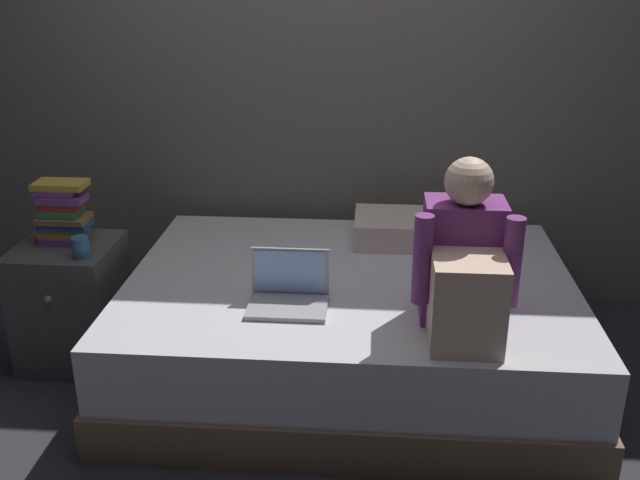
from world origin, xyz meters
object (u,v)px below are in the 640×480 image
Objects in this scene: bed at (350,325)px; person_sitting at (464,268)px; pillow at (411,229)px; nightstand at (73,303)px; mug at (81,247)px; laptop at (289,292)px; book_stack at (62,212)px.

person_sitting is (0.43, -0.44, 0.49)m from bed.
pillow is at bearing 99.68° from person_sitting.
pillow is (1.58, 0.44, 0.25)m from nightstand.
bed is 1.24m from mug.
laptop is at bearing -16.06° from nightstand.
mug is at bearing 168.73° from laptop.
person_sitting reaches higher than bed.
laptop is (1.06, -0.31, 0.24)m from nightstand.
pillow is 1.56m from mug.
bed is 3.44× the size of nightstand.
book_stack is at bearing -166.48° from pillow.
book_stack reaches higher than pillow.
pillow is at bearing 15.51° from nightstand.
pillow is at bearing 54.88° from laptop.
nightstand is at bearing 163.94° from laptop.
book_stack is 3.11× the size of mug.
mug is at bearing -174.66° from bed.
person_sitting reaches higher than book_stack.
person_sitting is 1.64m from mug.
nightstand is at bearing -164.49° from pillow.
laptop reaches higher than mug.
laptop is at bearing -125.12° from pillow.
bed is 0.48m from laptop.
laptop is at bearing -18.53° from book_stack.
mug is (0.14, -0.18, -0.10)m from book_stack.
laptop is (-0.24, -0.29, 0.30)m from bed.
pillow is (0.28, 0.45, 0.31)m from bed.
laptop is at bearing -11.27° from mug.
laptop is 0.91m from pillow.
nightstand is 0.44m from book_stack.
pillow is 1.65m from book_stack.
pillow is at bearing 57.78° from bed.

